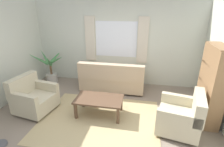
# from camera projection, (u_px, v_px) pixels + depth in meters

# --- Properties ---
(ground_plane) EXTENTS (6.24, 6.24, 0.00)m
(ground_plane) POSITION_uv_depth(u_px,v_px,m) (99.00, 120.00, 4.03)
(ground_plane) COLOR gray
(wall_back) EXTENTS (5.32, 0.12, 2.60)m
(wall_back) POSITION_uv_depth(u_px,v_px,m) (116.00, 44.00, 5.61)
(wall_back) COLOR beige
(wall_back) RESTS_ON ground_plane
(window_with_curtains) EXTENTS (1.98, 0.07, 1.40)m
(window_with_curtains) POSITION_uv_depth(u_px,v_px,m) (116.00, 39.00, 5.48)
(window_with_curtains) COLOR white
(area_rug) EXTENTS (2.67, 2.09, 0.01)m
(area_rug) POSITION_uv_depth(u_px,v_px,m) (99.00, 120.00, 4.02)
(area_rug) COLOR tan
(area_rug) RESTS_ON ground_plane
(couch) EXTENTS (1.90, 0.82, 0.92)m
(couch) POSITION_uv_depth(u_px,v_px,m) (112.00, 79.00, 5.31)
(couch) COLOR tan
(couch) RESTS_ON ground_plane
(armchair_left) EXTENTS (0.95, 0.96, 0.88)m
(armchair_left) POSITION_uv_depth(u_px,v_px,m) (33.00, 98.00, 4.28)
(armchair_left) COLOR #BCB293
(armchair_left) RESTS_ON ground_plane
(armchair_right) EXTENTS (0.97, 0.98, 0.88)m
(armchair_right) POSITION_uv_depth(u_px,v_px,m) (182.00, 116.00, 3.57)
(armchair_right) COLOR #BCB293
(armchair_right) RESTS_ON ground_plane
(coffee_table) EXTENTS (1.10, 0.64, 0.44)m
(coffee_table) POSITION_uv_depth(u_px,v_px,m) (99.00, 101.00, 4.09)
(coffee_table) COLOR brown
(coffee_table) RESTS_ON ground_plane
(potted_plant) EXTENTS (1.07, 1.11, 1.10)m
(potted_plant) POSITION_uv_depth(u_px,v_px,m) (51.00, 69.00, 5.85)
(potted_plant) COLOR #B7B2A8
(potted_plant) RESTS_ON ground_plane
(bookshelf) EXTENTS (0.30, 0.94, 1.72)m
(bookshelf) POSITION_uv_depth(u_px,v_px,m) (210.00, 88.00, 3.77)
(bookshelf) COLOR olive
(bookshelf) RESTS_ON ground_plane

